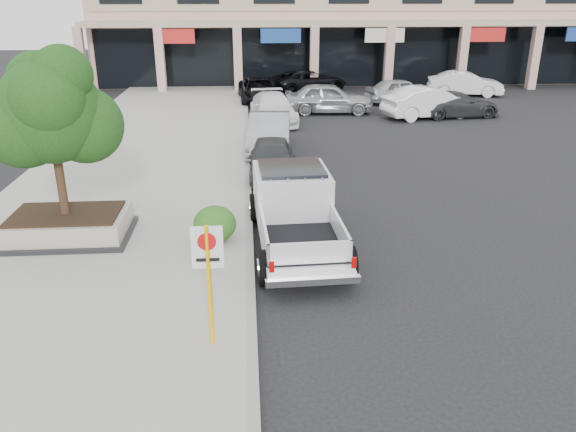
% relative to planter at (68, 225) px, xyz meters
% --- Properties ---
extents(ground, '(120.00, 120.00, 0.00)m').
position_rel_planter_xyz_m(ground, '(6.25, -3.02, -0.48)').
color(ground, black).
rests_on(ground, ground).
extents(sidewalk, '(8.00, 52.00, 0.15)m').
position_rel_planter_xyz_m(sidewalk, '(0.75, 2.98, -0.40)').
color(sidewalk, gray).
rests_on(sidewalk, ground).
extents(curb, '(0.20, 52.00, 0.15)m').
position_rel_planter_xyz_m(curb, '(4.70, 2.98, -0.40)').
color(curb, gray).
rests_on(curb, ground).
extents(strip_mall, '(40.55, 12.43, 9.50)m').
position_rel_planter_xyz_m(strip_mall, '(14.25, 30.91, 4.27)').
color(strip_mall, tan).
rests_on(strip_mall, ground).
extents(planter, '(3.20, 2.20, 0.68)m').
position_rel_planter_xyz_m(planter, '(0.00, 0.00, 0.00)').
color(planter, black).
rests_on(planter, sidewalk).
extents(planter_tree, '(2.90, 2.55, 4.00)m').
position_rel_planter_xyz_m(planter_tree, '(0.13, 0.15, 2.94)').
color(planter_tree, '#321D13').
rests_on(planter_tree, planter).
extents(no_parking_sign, '(0.55, 0.09, 2.30)m').
position_rel_planter_xyz_m(no_parking_sign, '(3.99, -5.09, 1.16)').
color(no_parking_sign, yellow).
rests_on(no_parking_sign, sidewalk).
extents(hedge, '(1.10, 0.99, 0.93)m').
position_rel_planter_xyz_m(hedge, '(3.83, -0.53, 0.14)').
color(hedge, '#1B4F16').
rests_on(hedge, sidewalk).
extents(pickup_truck, '(2.39, 5.92, 1.84)m').
position_rel_planter_xyz_m(pickup_truck, '(5.90, -0.70, 0.44)').
color(pickup_truck, silver).
rests_on(pickup_truck, ground).
extents(curb_car_a, '(1.73, 4.02, 1.35)m').
position_rel_planter_xyz_m(curb_car_a, '(5.57, 5.33, 0.20)').
color(curb_car_a, '#2D3032').
rests_on(curb_car_a, ground).
extents(curb_car_b, '(2.04, 4.83, 1.55)m').
position_rel_planter_xyz_m(curb_car_b, '(5.63, 8.75, 0.30)').
color(curb_car_b, '#97999E').
rests_on(curb_car_b, ground).
extents(curb_car_c, '(2.47, 5.06, 1.42)m').
position_rel_planter_xyz_m(curb_car_c, '(6.07, 14.52, 0.23)').
color(curb_car_c, white).
rests_on(curb_car_c, ground).
extents(curb_car_d, '(2.64, 5.21, 1.41)m').
position_rel_planter_xyz_m(curb_car_d, '(5.53, 20.31, 0.23)').
color(curb_car_d, black).
rests_on(curb_car_d, ground).
extents(lot_car_a, '(4.93, 2.25, 1.64)m').
position_rel_planter_xyz_m(lot_car_a, '(9.19, 16.64, 0.34)').
color(lot_car_a, '#9B9EA2').
rests_on(lot_car_a, ground).
extents(lot_car_b, '(5.21, 2.86, 1.63)m').
position_rel_planter_xyz_m(lot_car_b, '(14.29, 15.01, 0.34)').
color(lot_car_b, silver).
rests_on(lot_car_b, ground).
extents(lot_car_c, '(4.82, 2.43, 1.34)m').
position_rel_planter_xyz_m(lot_car_c, '(15.76, 15.14, 0.20)').
color(lot_car_c, '#2D2E32').
rests_on(lot_car_c, ground).
extents(lot_car_d, '(5.67, 4.09, 1.43)m').
position_rel_planter_xyz_m(lot_car_d, '(8.89, 23.95, 0.24)').
color(lot_car_d, black).
rests_on(lot_car_d, ground).
extents(lot_car_e, '(4.58, 2.70, 1.46)m').
position_rel_planter_xyz_m(lot_car_e, '(13.91, 19.37, 0.26)').
color(lot_car_e, '#B0B4B9').
rests_on(lot_car_e, ground).
extents(lot_car_f, '(4.86, 2.54, 1.52)m').
position_rel_planter_xyz_m(lot_car_f, '(18.72, 21.69, 0.29)').
color(lot_car_f, silver).
rests_on(lot_car_f, ground).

